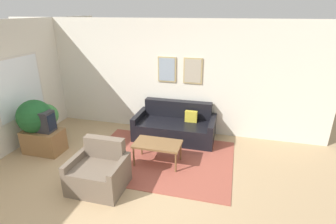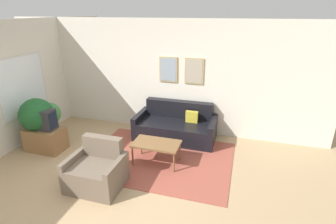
% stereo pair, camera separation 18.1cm
% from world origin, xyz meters
% --- Properties ---
extents(ground_plane, '(16.00, 16.00, 0.00)m').
position_xyz_m(ground_plane, '(0.00, 0.00, 0.00)').
color(ground_plane, tan).
extents(area_rug, '(2.92, 2.16, 0.01)m').
position_xyz_m(area_rug, '(0.50, 1.21, 0.01)').
color(area_rug, '#9E4C3D').
rests_on(area_rug, ground_plane).
extents(wall_back, '(8.00, 0.09, 2.70)m').
position_xyz_m(wall_back, '(0.01, 2.69, 1.35)').
color(wall_back, silver).
rests_on(wall_back, ground_plane).
extents(couch, '(1.86, 0.90, 0.83)m').
position_xyz_m(couch, '(0.58, 2.23, 0.29)').
color(couch, black).
rests_on(couch, ground_plane).
extents(coffee_table, '(0.92, 0.52, 0.45)m').
position_xyz_m(coffee_table, '(0.50, 1.04, 0.41)').
color(coffee_table, brown).
rests_on(coffee_table, ground_plane).
extents(tv_stand, '(0.80, 0.49, 0.50)m').
position_xyz_m(tv_stand, '(-1.98, 0.86, 0.25)').
color(tv_stand, olive).
rests_on(tv_stand, ground_plane).
extents(tv, '(0.57, 0.28, 0.44)m').
position_xyz_m(tv, '(-1.98, 0.86, 0.72)').
color(tv, '#2D2D33').
rests_on(tv, tv_stand).
extents(armchair, '(0.90, 0.76, 0.82)m').
position_xyz_m(armchair, '(-0.25, 0.07, 0.28)').
color(armchair, '#6B5B4C').
rests_on(armchair, ground_plane).
extents(potted_plant_tall, '(0.71, 0.71, 1.14)m').
position_xyz_m(potted_plant_tall, '(-2.15, 0.91, 0.76)').
color(potted_plant_tall, beige).
rests_on(potted_plant_tall, ground_plane).
extents(potted_plant_by_window, '(0.53, 0.53, 0.85)m').
position_xyz_m(potted_plant_by_window, '(-2.31, 1.44, 0.53)').
color(potted_plant_by_window, slate).
rests_on(potted_plant_by_window, ground_plane).
extents(potted_plant_small, '(0.42, 0.42, 0.74)m').
position_xyz_m(potted_plant_small, '(-2.38, 1.10, 0.47)').
color(potted_plant_small, beige).
rests_on(potted_plant_small, ground_plane).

